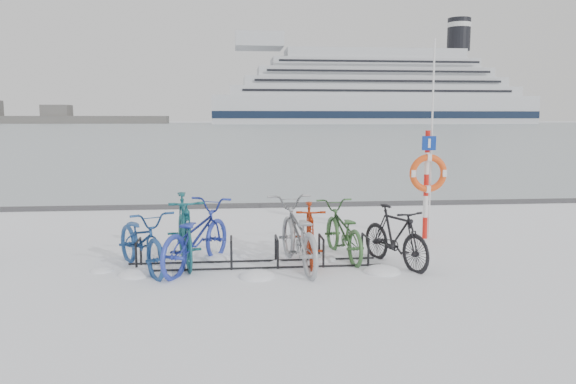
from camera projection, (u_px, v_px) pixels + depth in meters
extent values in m
plane|color=white|center=(254.00, 265.00, 8.94)|extent=(900.00, 900.00, 0.00)
cube|color=#A9B6BF|center=(233.00, 127.00, 161.85)|extent=(400.00, 298.00, 0.02)
cube|color=#3F3F42|center=(245.00, 206.00, 14.75)|extent=(400.00, 0.25, 0.10)
cylinder|color=black|center=(136.00, 258.00, 8.51)|extent=(0.04, 0.04, 0.44)
cylinder|color=black|center=(141.00, 251.00, 8.95)|extent=(0.04, 0.04, 0.44)
cylinder|color=black|center=(138.00, 241.00, 8.70)|extent=(0.04, 0.44, 0.04)
cylinder|color=black|center=(184.00, 257.00, 8.58)|extent=(0.04, 0.04, 0.44)
cylinder|color=black|center=(186.00, 250.00, 9.02)|extent=(0.04, 0.04, 0.44)
cylinder|color=black|center=(185.00, 240.00, 8.77)|extent=(0.04, 0.44, 0.04)
cylinder|color=black|center=(231.00, 256.00, 8.66)|extent=(0.04, 0.04, 0.44)
cylinder|color=black|center=(231.00, 249.00, 9.09)|extent=(0.04, 0.04, 0.44)
cylinder|color=black|center=(231.00, 239.00, 8.84)|extent=(0.04, 0.44, 0.04)
cylinder|color=black|center=(278.00, 255.00, 8.73)|extent=(0.04, 0.04, 0.44)
cylinder|color=black|center=(276.00, 248.00, 9.16)|extent=(0.04, 0.04, 0.44)
cylinder|color=black|center=(277.00, 238.00, 8.92)|extent=(0.04, 0.44, 0.04)
cylinder|color=black|center=(323.00, 254.00, 8.80)|extent=(0.04, 0.04, 0.44)
cylinder|color=black|center=(319.00, 247.00, 9.23)|extent=(0.04, 0.04, 0.44)
cylinder|color=black|center=(321.00, 237.00, 8.99)|extent=(0.04, 0.44, 0.04)
cylinder|color=black|center=(368.00, 253.00, 8.87)|extent=(0.04, 0.04, 0.44)
cylinder|color=black|center=(362.00, 246.00, 9.30)|extent=(0.04, 0.04, 0.44)
cylinder|color=black|center=(365.00, 236.00, 9.06)|extent=(0.04, 0.44, 0.04)
cylinder|color=black|center=(255.00, 268.00, 8.72)|extent=(4.00, 0.03, 0.03)
cylinder|color=black|center=(254.00, 261.00, 9.15)|extent=(4.00, 0.03, 0.03)
cylinder|color=red|center=(425.00, 228.00, 10.94)|extent=(0.10, 0.10, 0.42)
cylinder|color=silver|center=(426.00, 207.00, 10.88)|extent=(0.10, 0.10, 0.42)
cylinder|color=red|center=(426.00, 185.00, 10.83)|extent=(0.10, 0.10, 0.42)
cylinder|color=silver|center=(427.00, 163.00, 10.77)|extent=(0.10, 0.10, 0.42)
cylinder|color=red|center=(428.00, 141.00, 10.72)|extent=(0.10, 0.10, 0.42)
torus|color=#F04E16|center=(428.00, 173.00, 10.71)|extent=(0.73, 0.12, 0.73)
cube|color=navy|center=(429.00, 143.00, 10.64)|extent=(0.27, 0.03, 0.27)
cylinder|color=silver|center=(432.00, 140.00, 10.77)|extent=(0.03, 0.03, 3.82)
cube|color=silver|center=(373.00, 110.00, 235.72)|extent=(133.64, 24.82, 11.46)
cube|color=#101C31|center=(380.00, 115.00, 223.68)|extent=(133.64, 0.30, 2.86)
cube|color=#101C31|center=(366.00, 115.00, 248.26)|extent=(133.64, 0.30, 2.86)
cube|color=silver|center=(373.00, 92.00, 234.73)|extent=(119.32, 22.91, 3.82)
cube|color=silver|center=(373.00, 73.00, 233.73)|extent=(96.41, 20.05, 3.82)
cube|color=silver|center=(374.00, 55.00, 232.74)|extent=(73.50, 17.18, 3.82)
cube|color=silver|center=(259.00, 41.00, 227.40)|extent=(19.09, 19.09, 5.73)
cylinder|color=black|center=(459.00, 35.00, 235.21)|extent=(9.55, 9.55, 13.36)
cube|color=black|center=(381.00, 81.00, 222.74)|extent=(105.01, 0.20, 11.46)
cube|color=#494949|center=(34.00, 113.00, 255.90)|extent=(20.00, 10.00, 6.00)
imported|color=navy|center=(142.00, 238.00, 8.64)|extent=(1.48, 2.00, 1.00)
imported|color=#165158|center=(185.00, 228.00, 9.05)|extent=(0.88, 1.99, 1.16)
imported|color=#293AAA|center=(196.00, 233.00, 8.79)|extent=(1.52, 2.17, 1.08)
imported|color=#989B9F|center=(298.00, 232.00, 8.83)|extent=(1.01, 2.20, 1.11)
imported|color=#992509|center=(310.00, 232.00, 9.14)|extent=(0.61, 1.68, 0.99)
imported|color=#366131|center=(343.00, 229.00, 9.46)|extent=(0.86, 1.90, 0.96)
imported|color=black|center=(395.00, 234.00, 8.94)|extent=(1.03, 1.70, 0.99)
ellipsoid|color=white|center=(382.00, 272.00, 8.55)|extent=(0.57, 0.57, 0.20)
ellipsoid|color=white|center=(102.00, 271.00, 8.61)|extent=(0.35, 0.35, 0.12)
ellipsoid|color=white|center=(276.00, 259.00, 9.33)|extent=(0.36, 0.36, 0.13)
ellipsoid|color=white|center=(257.00, 277.00, 8.29)|extent=(0.54, 0.54, 0.19)
ellipsoid|color=white|center=(215.00, 259.00, 9.33)|extent=(0.48, 0.48, 0.17)
ellipsoid|color=white|center=(321.00, 259.00, 9.34)|extent=(0.50, 0.50, 0.17)
ellipsoid|color=white|center=(136.00, 275.00, 8.39)|extent=(0.53, 0.53, 0.19)
ellipsoid|color=white|center=(416.00, 257.00, 9.46)|extent=(0.46, 0.46, 0.16)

